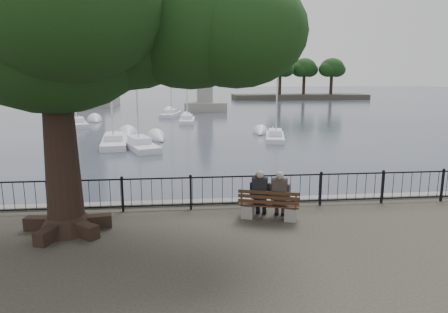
{
  "coord_description": "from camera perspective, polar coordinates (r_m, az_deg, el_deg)",
  "views": [
    {
      "loc": [
        -1.17,
        -9.01,
        3.91
      ],
      "look_at": [
        0.0,
        2.5,
        1.6
      ],
      "focal_mm": 32.0,
      "sensor_mm": 36.0,
      "label": 1
    }
  ],
  "objects": [
    {
      "name": "sailboat_b",
      "position": [
        28.56,
        -12.01,
        1.9
      ],
      "size": [
        3.48,
        5.86,
        13.22
      ],
      "color": "silver",
      "rests_on": "ground"
    },
    {
      "name": "tree",
      "position": [
        10.59,
        -19.25,
        18.39
      ],
      "size": [
        9.92,
        6.93,
        8.1
      ],
      "color": "black",
      "rests_on": "ground"
    },
    {
      "name": "sailboat_f",
      "position": [
        44.34,
        -5.26,
        5.28
      ],
      "size": [
        1.81,
        5.53,
        10.37
      ],
      "color": "silver",
      "rests_on": "ground"
    },
    {
      "name": "person_right",
      "position": [
        11.26,
        7.95,
        -5.69
      ],
      "size": [
        0.54,
        0.76,
        1.39
      ],
      "color": "#2C2723",
      "rests_on": "ground"
    },
    {
      "name": "bench",
      "position": [
        11.3,
        6.41,
        -7.39
      ],
      "size": [
        1.74,
        0.98,
        0.88
      ],
      "color": "gray",
      "rests_on": "ground"
    },
    {
      "name": "lighthouse",
      "position": [
        73.46,
        -19.95,
        17.22
      ],
      "size": [
        10.35,
        10.35,
        31.57
      ],
      "color": "gray",
      "rests_on": "ground"
    },
    {
      "name": "lion_monument",
      "position": [
        59.09,
        -2.77,
        8.66
      ],
      "size": [
        5.99,
        5.99,
        8.84
      ],
      "color": "gray",
      "rests_on": "ground"
    },
    {
      "name": "sailboat_c",
      "position": [
        32.09,
        7.31,
        2.92
      ],
      "size": [
        2.43,
        5.18,
        9.14
      ],
      "color": "silver",
      "rests_on": "ground"
    },
    {
      "name": "sailboat_a",
      "position": [
        30.33,
        -15.4,
        2.2
      ],
      "size": [
        2.51,
        6.35,
        12.13
      ],
      "color": "silver",
      "rests_on": "ground"
    },
    {
      "name": "harbor",
      "position": [
        12.85,
        -0.23,
        -8.78
      ],
      "size": [
        260.0,
        260.0,
        1.2
      ],
      "color": "gray",
      "rests_on": "ground"
    },
    {
      "name": "sailboat_e",
      "position": [
        43.64,
        -20.2,
        4.61
      ],
      "size": [
        3.45,
        6.16,
        12.96
      ],
      "color": "silver",
      "rests_on": "ground"
    },
    {
      "name": "person_left",
      "position": [
        11.31,
        5.19,
        -5.56
      ],
      "size": [
        0.54,
        0.76,
        1.39
      ],
      "color": "black",
      "rests_on": "ground"
    },
    {
      "name": "far_shore",
      "position": [
        92.42,
        11.17,
        10.51
      ],
      "size": [
        30.0,
        8.6,
        9.18
      ],
      "color": "#2F2D28",
      "rests_on": "ground"
    },
    {
      "name": "sailboat_h",
      "position": [
        51.68,
        -7.52,
        6.16
      ],
      "size": [
        2.94,
        6.41,
        14.15
      ],
      "color": "silver",
      "rests_on": "ground"
    },
    {
      "name": "railing",
      "position": [
        12.05,
        0.0,
        -4.86
      ],
      "size": [
        22.06,
        0.06,
        1.0
      ],
      "color": "black",
      "rests_on": "ground"
    }
  ]
}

